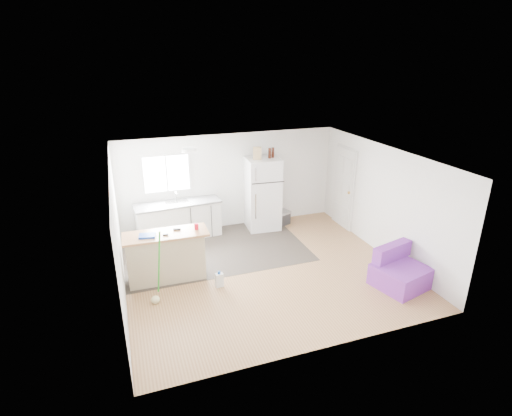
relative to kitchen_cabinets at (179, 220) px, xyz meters
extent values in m
cube|color=#92613D|center=(1.38, -2.19, -0.46)|extent=(5.50, 5.00, 0.01)
cube|color=white|center=(1.38, -2.19, 1.94)|extent=(5.50, 5.00, 0.01)
cube|color=white|center=(1.38, 0.31, 0.74)|extent=(5.50, 0.01, 2.40)
cube|color=white|center=(1.38, -4.69, 0.74)|extent=(5.50, 0.01, 2.40)
cube|color=white|center=(-1.37, -2.19, 0.74)|extent=(0.01, 5.00, 2.40)
cube|color=white|center=(4.13, -2.19, 0.74)|extent=(0.01, 5.00, 2.40)
cube|color=#302824|center=(0.66, -0.94, -0.46)|extent=(4.05, 2.50, 0.00)
cube|color=white|center=(-0.17, 0.30, 1.09)|extent=(1.18, 0.04, 0.98)
cube|color=white|center=(-0.17, 0.28, 1.09)|extent=(1.05, 0.01, 0.85)
cube|color=white|center=(-0.17, 0.28, 1.09)|extent=(0.03, 0.02, 0.85)
cube|color=white|center=(4.10, -0.64, 0.56)|extent=(0.05, 0.82, 2.03)
cube|color=white|center=(4.11, -0.64, 0.56)|extent=(0.03, 0.92, 2.10)
sphere|color=gold|center=(4.06, -0.96, 0.54)|extent=(0.07, 0.07, 0.07)
cylinder|color=white|center=(0.18, -0.99, 1.90)|extent=(0.30, 0.30, 0.07)
cube|color=white|center=(0.00, 0.00, -0.03)|extent=(2.00, 0.74, 0.86)
cube|color=slate|center=(0.00, 0.00, 0.42)|extent=(2.06, 0.78, 0.04)
cube|color=silver|center=(0.00, -0.03, 0.42)|extent=(0.57, 0.45, 0.06)
cube|color=tan|center=(-0.54, -1.85, 0.01)|extent=(1.48, 0.56, 0.94)
cube|color=#B5794D|center=(-0.52, -1.85, 0.51)|extent=(1.62, 0.65, 0.04)
cube|color=white|center=(2.12, -0.08, 0.45)|extent=(0.86, 0.81, 1.82)
cube|color=black|center=(2.12, -0.46, 0.85)|extent=(0.80, 0.07, 0.02)
cube|color=silver|center=(1.80, -0.47, 1.09)|extent=(0.03, 0.02, 0.33)
cube|color=silver|center=(1.80, -0.47, 0.29)|extent=(0.03, 0.02, 0.64)
cube|color=#2D2D2F|center=(2.62, -0.08, -0.31)|extent=(0.53, 0.44, 0.30)
cube|color=gray|center=(2.62, -0.08, -0.13)|extent=(0.55, 0.46, 0.06)
cube|color=purple|center=(3.63, -3.61, -0.25)|extent=(1.09, 1.05, 0.42)
cube|color=purple|center=(3.63, -3.29, 0.12)|extent=(0.93, 0.43, 0.32)
cube|color=silver|center=(0.36, -2.47, -0.32)|extent=(0.16, 0.12, 0.28)
cylinder|color=blue|center=(0.36, -2.47, -0.16)|extent=(0.06, 0.06, 0.05)
cylinder|color=green|center=(-0.73, -2.49, 0.26)|extent=(0.14, 0.35, 1.34)
sphere|color=beige|center=(-0.87, -2.63, -0.39)|extent=(0.15, 0.15, 0.15)
cylinder|color=red|center=(0.09, -1.86, 0.59)|extent=(0.09, 0.09, 0.12)
cube|color=#123AAE|center=(-0.86, -1.89, 0.54)|extent=(0.33, 0.27, 0.04)
cube|color=black|center=(-0.28, -1.76, 0.54)|extent=(0.15, 0.09, 0.03)
cube|color=black|center=(-0.52, -1.94, 0.54)|extent=(0.11, 0.06, 0.03)
cube|color=tan|center=(1.95, -0.14, 1.51)|extent=(0.22, 0.16, 0.30)
cylinder|color=#3B160A|center=(2.28, -0.13, 1.49)|extent=(0.09, 0.09, 0.25)
cylinder|color=#3B160A|center=(2.38, -0.09, 1.49)|extent=(0.09, 0.09, 0.25)
camera|label=1|loc=(-1.18, -8.96, 3.72)|focal=28.00mm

